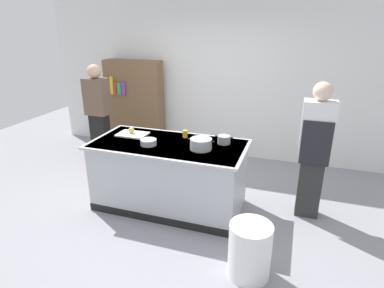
{
  "coord_description": "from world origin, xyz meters",
  "views": [
    {
      "loc": [
        1.52,
        -3.54,
        2.34
      ],
      "look_at": [
        0.25,
        0.2,
        0.85
      ],
      "focal_mm": 30.2,
      "sensor_mm": 36.0,
      "label": 1
    }
  ],
  "objects_px": {
    "trash_bin": "(250,250)",
    "bookshelf": "(135,106)",
    "person_chef": "(315,149)",
    "stock_pot": "(201,144)",
    "mixing_bowl": "(149,142)",
    "sauce_pan": "(224,140)",
    "person_guest": "(98,114)",
    "onion": "(131,130)",
    "juice_cup": "(185,134)"
  },
  "relations": [
    {
      "from": "trash_bin",
      "to": "bookshelf",
      "type": "distance_m",
      "value": 3.87
    },
    {
      "from": "bookshelf",
      "to": "person_chef",
      "type": "bearing_deg",
      "value": -24.09
    },
    {
      "from": "stock_pot",
      "to": "mixing_bowl",
      "type": "relative_size",
      "value": 1.63
    },
    {
      "from": "sauce_pan",
      "to": "trash_bin",
      "type": "bearing_deg",
      "value": -64.47
    },
    {
      "from": "person_chef",
      "to": "person_guest",
      "type": "bearing_deg",
      "value": 97.93
    },
    {
      "from": "mixing_bowl",
      "to": "bookshelf",
      "type": "bearing_deg",
      "value": 122.53
    },
    {
      "from": "trash_bin",
      "to": "person_chef",
      "type": "bearing_deg",
      "value": 67.97
    },
    {
      "from": "onion",
      "to": "juice_cup",
      "type": "relative_size",
      "value": 0.84
    },
    {
      "from": "sauce_pan",
      "to": "trash_bin",
      "type": "relative_size",
      "value": 0.41
    },
    {
      "from": "mixing_bowl",
      "to": "juice_cup",
      "type": "height_order",
      "value": "juice_cup"
    },
    {
      "from": "onion",
      "to": "person_guest",
      "type": "height_order",
      "value": "person_guest"
    },
    {
      "from": "person_guest",
      "to": "trash_bin",
      "type": "bearing_deg",
      "value": 71.54
    },
    {
      "from": "person_guest",
      "to": "bookshelf",
      "type": "xyz_separation_m",
      "value": [
        0.2,
        0.89,
        -0.06
      ]
    },
    {
      "from": "sauce_pan",
      "to": "mixing_bowl",
      "type": "xyz_separation_m",
      "value": [
        -0.88,
        -0.35,
        -0.02
      ]
    },
    {
      "from": "person_guest",
      "to": "bookshelf",
      "type": "distance_m",
      "value": 0.92
    },
    {
      "from": "person_guest",
      "to": "stock_pot",
      "type": "bearing_deg",
      "value": 79.67
    },
    {
      "from": "sauce_pan",
      "to": "bookshelf",
      "type": "distance_m",
      "value": 2.64
    },
    {
      "from": "stock_pot",
      "to": "bookshelf",
      "type": "distance_m",
      "value": 2.66
    },
    {
      "from": "sauce_pan",
      "to": "juice_cup",
      "type": "bearing_deg",
      "value": 173.9
    },
    {
      "from": "sauce_pan",
      "to": "person_chef",
      "type": "relative_size",
      "value": 0.13
    },
    {
      "from": "person_chef",
      "to": "stock_pot",
      "type": "bearing_deg",
      "value": 124.93
    },
    {
      "from": "person_guest",
      "to": "bookshelf",
      "type": "height_order",
      "value": "person_guest"
    },
    {
      "from": "stock_pot",
      "to": "sauce_pan",
      "type": "bearing_deg",
      "value": 52.09
    },
    {
      "from": "juice_cup",
      "to": "bookshelf",
      "type": "relative_size",
      "value": 0.06
    },
    {
      "from": "bookshelf",
      "to": "stock_pot",
      "type": "bearing_deg",
      "value": -44.4
    },
    {
      "from": "trash_bin",
      "to": "person_chef",
      "type": "height_order",
      "value": "person_chef"
    },
    {
      "from": "stock_pot",
      "to": "mixing_bowl",
      "type": "distance_m",
      "value": 0.67
    },
    {
      "from": "stock_pot",
      "to": "bookshelf",
      "type": "height_order",
      "value": "bookshelf"
    },
    {
      "from": "mixing_bowl",
      "to": "person_guest",
      "type": "distance_m",
      "value": 1.77
    },
    {
      "from": "person_guest",
      "to": "onion",
      "type": "bearing_deg",
      "value": 68.43
    },
    {
      "from": "onion",
      "to": "stock_pot",
      "type": "xyz_separation_m",
      "value": [
        1.06,
        -0.21,
        0.01
      ]
    },
    {
      "from": "stock_pot",
      "to": "person_chef",
      "type": "relative_size",
      "value": 0.19
    },
    {
      "from": "juice_cup",
      "to": "stock_pot",
      "type": "bearing_deg",
      "value": -46.03
    },
    {
      "from": "trash_bin",
      "to": "juice_cup",
      "type": "bearing_deg",
      "value": 131.92
    },
    {
      "from": "bookshelf",
      "to": "trash_bin",
      "type": "bearing_deg",
      "value": -45.78
    },
    {
      "from": "onion",
      "to": "bookshelf",
      "type": "height_order",
      "value": "bookshelf"
    },
    {
      "from": "person_guest",
      "to": "sauce_pan",
      "type": "bearing_deg",
      "value": 87.89
    },
    {
      "from": "juice_cup",
      "to": "sauce_pan",
      "type": "bearing_deg",
      "value": -6.1
    },
    {
      "from": "person_chef",
      "to": "bookshelf",
      "type": "bearing_deg",
      "value": 82.85
    },
    {
      "from": "juice_cup",
      "to": "person_guest",
      "type": "distance_m",
      "value": 1.88
    },
    {
      "from": "trash_bin",
      "to": "sauce_pan",
      "type": "bearing_deg",
      "value": 115.53
    },
    {
      "from": "onion",
      "to": "trash_bin",
      "type": "relative_size",
      "value": 0.15
    },
    {
      "from": "onion",
      "to": "person_chef",
      "type": "bearing_deg",
      "value": 5.08
    },
    {
      "from": "stock_pot",
      "to": "person_chef",
      "type": "bearing_deg",
      "value": 17.99
    },
    {
      "from": "onion",
      "to": "person_chef",
      "type": "distance_m",
      "value": 2.38
    },
    {
      "from": "onion",
      "to": "bookshelf",
      "type": "bearing_deg",
      "value": 116.94
    },
    {
      "from": "onion",
      "to": "mixing_bowl",
      "type": "height_order",
      "value": "onion"
    },
    {
      "from": "person_chef",
      "to": "mixing_bowl",
      "type": "bearing_deg",
      "value": 121.1
    },
    {
      "from": "sauce_pan",
      "to": "person_chef",
      "type": "height_order",
      "value": "person_chef"
    },
    {
      "from": "sauce_pan",
      "to": "bookshelf",
      "type": "bearing_deg",
      "value": 143.27
    }
  ]
}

